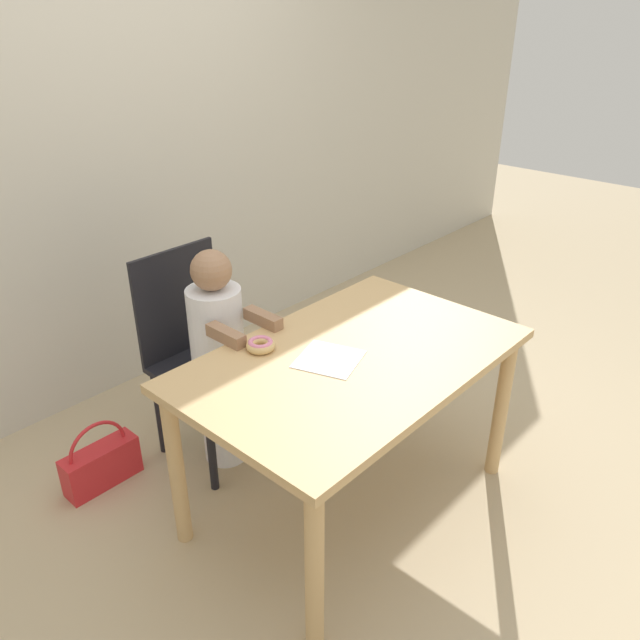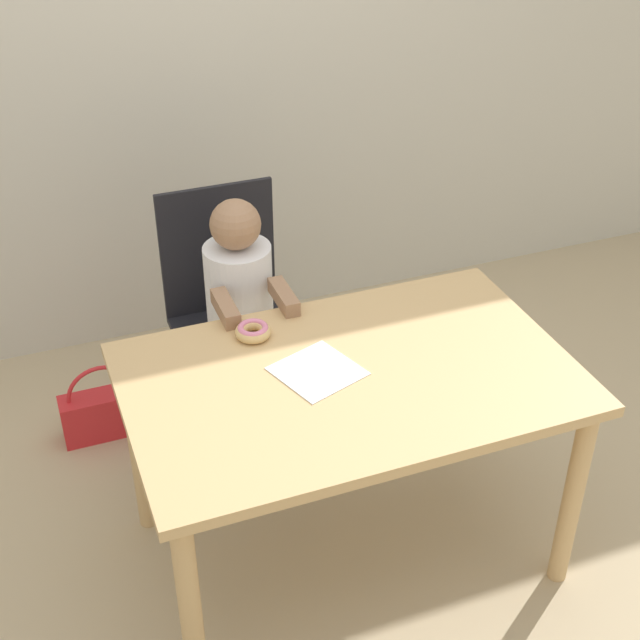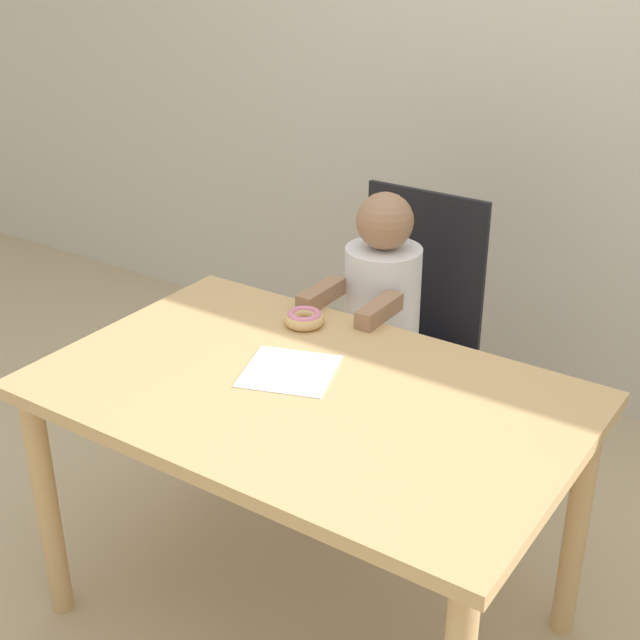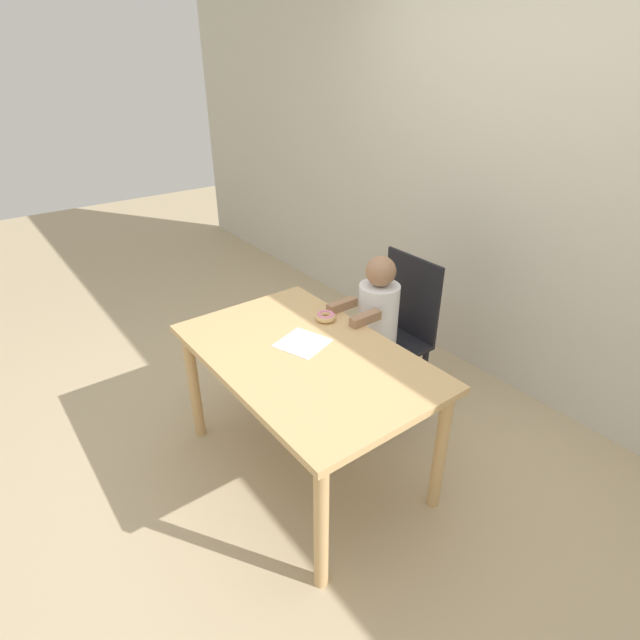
{
  "view_description": "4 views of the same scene",
  "coord_description": "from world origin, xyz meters",
  "px_view_note": "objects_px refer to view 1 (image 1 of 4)",
  "views": [
    {
      "loc": [
        -1.55,
        -1.25,
        1.88
      ],
      "look_at": [
        -0.05,
        0.12,
        0.84
      ],
      "focal_mm": 35.0,
      "sensor_mm": 36.0,
      "label": 1
    },
    {
      "loc": [
        -0.81,
        -1.89,
        2.25
      ],
      "look_at": [
        -0.05,
        0.12,
        0.84
      ],
      "focal_mm": 50.0,
      "sensor_mm": 36.0,
      "label": 2
    },
    {
      "loc": [
        1.05,
        -1.51,
        1.78
      ],
      "look_at": [
        -0.05,
        0.12,
        0.84
      ],
      "focal_mm": 50.0,
      "sensor_mm": 36.0,
      "label": 3
    },
    {
      "loc": [
        1.64,
        -1.15,
        1.99
      ],
      "look_at": [
        -0.05,
        0.12,
        0.84
      ],
      "focal_mm": 28.0,
      "sensor_mm": 36.0,
      "label": 4
    }
  ],
  "objects_px": {
    "handbag": "(101,464)",
    "child_figure": "(219,360)",
    "chair": "(201,355)",
    "donut": "(261,345)"
  },
  "relations": [
    {
      "from": "chair",
      "to": "handbag",
      "type": "distance_m",
      "value": 0.63
    },
    {
      "from": "donut",
      "to": "handbag",
      "type": "height_order",
      "value": "donut"
    },
    {
      "from": "chair",
      "to": "handbag",
      "type": "relative_size",
      "value": 2.89
    },
    {
      "from": "child_figure",
      "to": "chair",
      "type": "bearing_deg",
      "value": 90.0
    },
    {
      "from": "handbag",
      "to": "child_figure",
      "type": "bearing_deg",
      "value": -27.75
    },
    {
      "from": "child_figure",
      "to": "donut",
      "type": "height_order",
      "value": "child_figure"
    },
    {
      "from": "chair",
      "to": "donut",
      "type": "distance_m",
      "value": 0.53
    },
    {
      "from": "chair",
      "to": "donut",
      "type": "xyz_separation_m",
      "value": [
        -0.05,
        -0.46,
        0.25
      ]
    },
    {
      "from": "chair",
      "to": "child_figure",
      "type": "xyz_separation_m",
      "value": [
        0.0,
        -0.13,
        0.03
      ]
    },
    {
      "from": "chair",
      "to": "donut",
      "type": "height_order",
      "value": "chair"
    }
  ]
}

